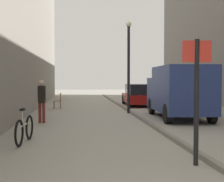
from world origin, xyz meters
TOP-DOWN VIEW (x-y plane):
  - ground_plane at (0.00, 12.00)m, footprint 80.00×80.00m
  - kerb_strip at (1.58, 12.00)m, footprint 0.16×40.00m
  - pedestrian_main_foreground at (-2.65, 11.19)m, footprint 0.33×0.26m
  - delivery_van at (3.35, 12.01)m, footprint 2.25×5.06m
  - parked_car at (2.88, 19.09)m, footprint 1.91×4.24m
  - street_sign_post at (1.24, 4.41)m, footprint 0.60×0.10m
  - lamp_post at (1.45, 14.46)m, footprint 0.28×0.28m
  - bicycle_leaning at (-2.67, 7.15)m, footprint 0.25×1.77m
  - cafe_chair_near_window at (-2.33, 17.39)m, footprint 0.44×0.44m

SIDE VIEW (x-z plane):
  - ground_plane at x=0.00m, z-range 0.00..0.00m
  - kerb_strip at x=1.58m, z-range 0.00..0.12m
  - bicycle_leaning at x=-2.67m, z-range -0.11..0.87m
  - cafe_chair_near_window at x=-2.33m, z-range 0.08..1.02m
  - parked_car at x=2.88m, z-range -0.01..1.44m
  - pedestrian_main_foreground at x=-2.65m, z-range 0.13..1.87m
  - delivery_van at x=3.35m, z-range 0.09..2.43m
  - street_sign_post at x=1.24m, z-range 0.25..2.85m
  - lamp_post at x=1.45m, z-range 0.34..5.10m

